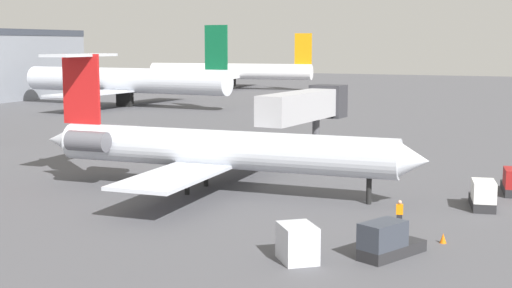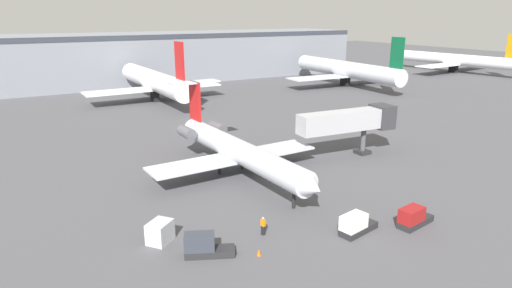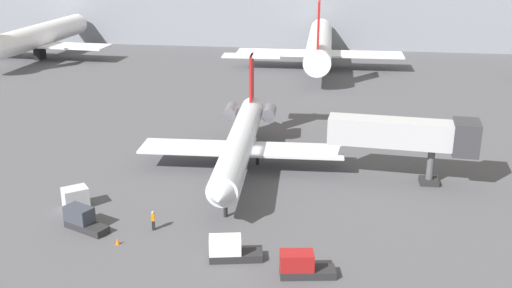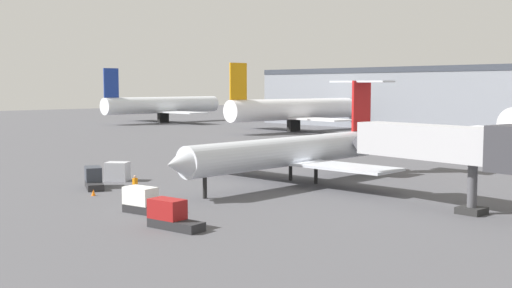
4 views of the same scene
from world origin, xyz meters
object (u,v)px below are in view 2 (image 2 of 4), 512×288
Objects in this scene: parked_airliner_east_end at (455,60)px; regional_jet at (235,149)px; baggage_tug_trailing at (413,218)px; cargo_container_uld at (160,232)px; traffic_cone_near at (259,252)px; jet_bridge at (353,121)px; parked_airliner_centre at (154,81)px; ground_crew_marshaller at (263,226)px; baggage_tug_lead at (204,246)px; parked_airliner_east_mid at (346,70)px; baggage_tug_spare at (356,225)px.

regional_jet is at bearing -155.03° from parked_airliner_east_end.
regional_jet is 7.11× the size of baggage_tug_trailing.
regional_jet is 17.70m from cargo_container_uld.
regional_jet is 53.96× the size of traffic_cone_near.
traffic_cone_near is (-24.08, -16.28, -4.63)m from jet_bridge.
jet_bridge reaches higher than cargo_container_uld.
traffic_cone_near is at bearing -100.79° from parked_airliner_centre.
baggage_tug_lead reaches higher than ground_crew_marshaller.
parked_airliner_centre reaches higher than parked_airliner_east_mid.
parked_airliner_east_mid is at bearing 42.13° from baggage_tug_lead.
baggage_tug_lead reaches higher than traffic_cone_near.
baggage_tug_trailing is 70.57m from parked_airliner_centre.
cargo_container_uld is (-20.92, 8.70, 0.09)m from baggage_tug_trailing.
ground_crew_marshaller is at bearing -148.56° from jet_bridge.
cargo_container_uld is 0.08× the size of parked_airliner_centre.
jet_bridge is at bearing -130.14° from parked_airliner_east_mid.
baggage_tug_trailing is 5.73m from baggage_tug_spare.
parked_airliner_east_end reaches higher than cargo_container_uld.
parked_airliner_east_mid is at bearing 44.80° from traffic_cone_near.
parked_airliner_centre is at bearing 86.95° from baggage_tug_spare.
parked_airliner_east_end is at bearing 33.25° from baggage_tug_spare.
parked_airliner_east_end is at bearing 27.08° from cargo_container_uld.
baggage_tug_spare is at bearing -83.17° from regional_jet.
parked_airliner_centre is at bearing 179.70° from parked_airliner_east_end.
baggage_tug_spare reaches higher than traffic_cone_near.
parked_airliner_east_mid reaches higher than parked_airliner_east_end.
baggage_tug_trailing is 0.99× the size of baggage_tug_spare.
parked_airliner_centre is at bearing 72.83° from cargo_container_uld.
parked_airliner_centre is (-1.84, 70.45, 3.62)m from baggage_tug_trailing.
baggage_tug_lead is at bearing -124.90° from regional_jet.
ground_crew_marshaller is 0.40× the size of baggage_tug_lead.
regional_jet reaches higher than jet_bridge.
jet_bridge is 29.43m from traffic_cone_near.
ground_crew_marshaller is (-22.01, -13.46, -4.05)m from jet_bridge.
ground_crew_marshaller is 86.31m from parked_airliner_east_mid.
regional_jet is at bearing 68.40° from traffic_cone_near.
baggage_tug_spare is (13.07, -3.24, 0.00)m from baggage_tug_lead.
cargo_container_uld is at bearing 155.09° from baggage_tug_spare.
ground_crew_marshaller is 128.85m from parked_airliner_east_end.
cargo_container_uld is at bearing -138.60° from regional_jet.
regional_jet is 0.83× the size of parked_airliner_centre.
ground_crew_marshaller is 3.55m from traffic_cone_near.
parked_airliner_centre reaches higher than baggage_tug_lead.
regional_jet reaches higher than baggage_tug_lead.
parked_airliner_centre is (-11.15, 51.56, -0.45)m from jet_bridge.
baggage_tug_spare is 124.78m from parked_airliner_east_end.
baggage_tug_lead is 4.43m from traffic_cone_near.
jet_bridge is 8.53× the size of ground_crew_marshaller.
baggage_tug_trailing and baggage_tug_spare have the same top height.
traffic_cone_near is at bearing 169.99° from baggage_tug_trailing.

